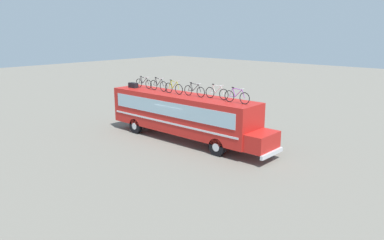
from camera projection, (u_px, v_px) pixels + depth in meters
The scene contains 9 objects.
ground_plane at pixel (181, 139), 25.32m from camera, with size 120.00×120.00×0.00m, color slate.
bus at pixel (184, 114), 24.73m from camera, with size 12.76×2.41×3.11m.
luggage_bag_1 at pixel (133, 85), 27.42m from camera, with size 0.73×0.37×0.36m, color black.
rooftop_bicycle_1 at pixel (144, 83), 27.25m from camera, with size 1.71×0.44×0.86m.
rooftop_bicycle_2 at pixel (158, 85), 26.00m from camera, with size 1.72×0.44×0.95m.
rooftop_bicycle_3 at pixel (174, 88), 24.80m from camera, with size 1.65×0.44×0.92m.
rooftop_bicycle_4 at pixel (194, 91), 23.81m from camera, with size 1.74×0.44×0.89m.
rooftop_bicycle_5 at pixel (217, 93), 22.89m from camera, with size 1.77×0.44×0.92m.
rooftop_bicycle_6 at pixel (237, 97), 21.63m from camera, with size 1.77×0.44×0.92m.
Camera 1 is at (16.70, -17.64, 7.29)m, focal length 34.69 mm.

